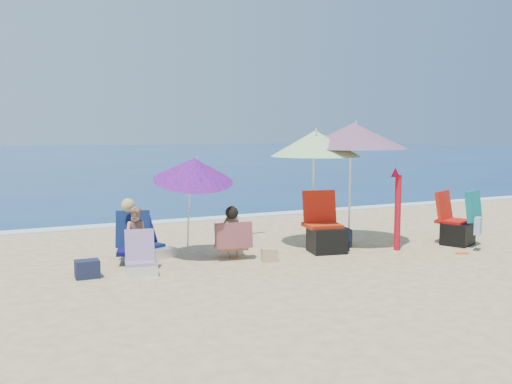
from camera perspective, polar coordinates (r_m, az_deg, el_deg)
name	(u,v)px	position (r m, az deg, el deg)	size (l,w,h in m)	color
ground	(300,265)	(9.27, 4.41, -7.28)	(120.00, 120.00, 0.00)	#D8BC84
sea	(37,157)	(53.03, -20.98, 3.27)	(120.00, 80.00, 0.12)	navy
foam	(193,220)	(13.83, -6.32, -2.79)	(120.00, 0.50, 0.04)	white
umbrella_turquoise	(353,136)	(10.84, 9.67, 5.54)	(2.63, 2.63, 2.33)	white
umbrella_striped	(315,143)	(10.50, 5.94, 4.83)	(2.10, 2.10, 2.19)	white
umbrella_blue	(194,170)	(9.56, -6.23, 2.24)	(1.53, 1.58, 1.84)	silver
furled_umbrella	(397,205)	(10.57, 13.90, -1.26)	(0.19, 0.16, 1.50)	red
chair_navy	(150,245)	(9.98, -10.55, -5.24)	(0.81, 0.88, 0.75)	#0B1C41
chair_rainbow	(141,262)	(8.87, -11.40, -6.88)	(0.55, 0.68, 0.63)	#D9504C
camp_chair_left	(325,234)	(10.27, 6.90, -4.16)	(0.72, 0.80, 1.07)	#B1260C
camp_chair_right	(459,225)	(11.44, 19.57, -3.12)	(0.76, 1.20, 1.05)	#B6130D
person_center	(232,233)	(9.66, -2.37, -4.09)	(0.64, 0.61, 0.90)	tan
person_left	(136,234)	(9.54, -11.85, -4.12)	(0.72, 0.94, 1.03)	tan
bag_navy_a	(87,269)	(8.78, -16.47, -7.37)	(0.35, 0.25, 0.27)	#191F38
bag_black_a	(145,257)	(9.54, -10.99, -6.34)	(0.30, 0.22, 0.21)	black
bag_tan	(269,255)	(9.48, 1.35, -6.30)	(0.29, 0.23, 0.22)	tan
bag_navy_b	(337,238)	(10.78, 8.12, -4.52)	(0.51, 0.42, 0.34)	#192238
bag_black_b	(342,245)	(10.43, 8.54, -5.28)	(0.30, 0.25, 0.19)	black
orange_item	(462,253)	(10.69, 19.86, -5.76)	(0.22, 0.14, 0.03)	orange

